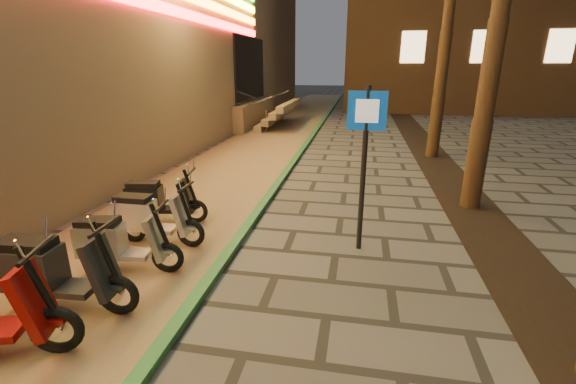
% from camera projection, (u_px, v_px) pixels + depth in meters
% --- Properties ---
extents(parking_strip, '(3.40, 60.00, 0.01)m').
position_uv_depth(parking_strip, '(241.00, 162.00, 12.39)').
color(parking_strip, '#8C7251').
rests_on(parking_strip, ground).
extents(green_curb, '(0.18, 60.00, 0.10)m').
position_uv_depth(green_curb, '(292.00, 163.00, 12.08)').
color(green_curb, '#2A7137').
rests_on(green_curb, ground).
extents(planting_strip, '(1.20, 40.00, 0.02)m').
position_uv_depth(planting_strip, '(499.00, 246.00, 6.65)').
color(planting_strip, black).
rests_on(planting_strip, ground).
extents(pedestrian_sign, '(0.59, 0.10, 2.70)m').
position_uv_depth(pedestrian_sign, '(365.00, 148.00, 6.05)').
color(pedestrian_sign, black).
rests_on(pedestrian_sign, ground).
extents(scooter_7, '(1.78, 0.62, 1.25)m').
position_uv_depth(scooter_7, '(51.00, 271.00, 4.79)').
color(scooter_7, black).
rests_on(scooter_7, ground).
extents(scooter_8, '(1.58, 0.63, 1.11)m').
position_uv_depth(scooter_8, '(117.00, 242.00, 5.72)').
color(scooter_8, black).
rests_on(scooter_8, ground).
extents(scooter_9, '(1.60, 0.56, 1.13)m').
position_uv_depth(scooter_9, '(148.00, 217.00, 6.63)').
color(scooter_9, black).
rests_on(scooter_9, ground).
extents(scooter_10, '(1.57, 0.66, 1.10)m').
position_uv_depth(scooter_10, '(157.00, 200.00, 7.52)').
color(scooter_10, black).
rests_on(scooter_10, ground).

